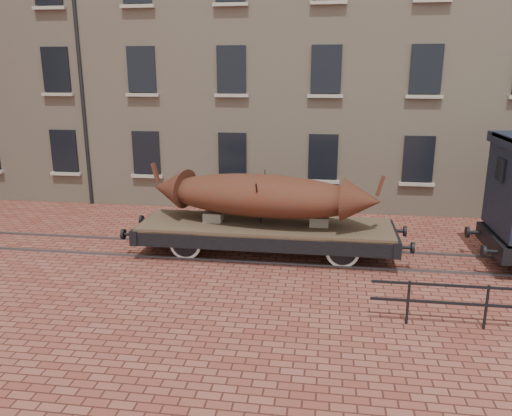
# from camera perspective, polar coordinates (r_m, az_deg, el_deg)

# --- Properties ---
(ground) EXTENTS (90.00, 90.00, 0.00)m
(ground) POSITION_cam_1_polar(r_m,az_deg,el_deg) (14.99, 3.26, -5.43)
(ground) COLOR brown
(warehouse_cream) EXTENTS (40.00, 10.19, 14.00)m
(warehouse_cream) POSITION_cam_1_polar(r_m,az_deg,el_deg) (24.10, 13.31, 18.93)
(warehouse_cream) COLOR tan
(warehouse_cream) RESTS_ON ground
(rail_track) EXTENTS (30.00, 1.52, 0.06)m
(rail_track) POSITION_cam_1_polar(r_m,az_deg,el_deg) (14.98, 3.26, -5.33)
(rail_track) COLOR #59595E
(rail_track) RESTS_ON ground
(flatcar_wagon) EXTENTS (8.32, 2.26, 1.26)m
(flatcar_wagon) POSITION_cam_1_polar(r_m,az_deg,el_deg) (14.79, 1.08, -2.49)
(flatcar_wagon) COLOR #4E4530
(flatcar_wagon) RESTS_ON ground
(iron_boat) EXTENTS (6.93, 2.71, 1.65)m
(iron_boat) POSITION_cam_1_polar(r_m,az_deg,el_deg) (14.52, 0.55, 1.46)
(iron_boat) COLOR #4F1E0F
(iron_boat) RESTS_ON flatcar_wagon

